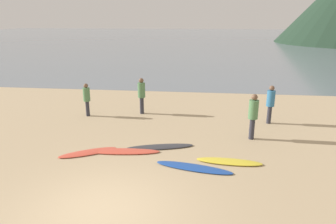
{
  "coord_description": "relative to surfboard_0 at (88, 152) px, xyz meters",
  "views": [
    {
      "loc": [
        2.43,
        -6.34,
        4.64
      ],
      "look_at": [
        0.92,
        6.58,
        0.6
      ],
      "focal_mm": 33.14,
      "sensor_mm": 36.0,
      "label": 1
    }
  ],
  "objects": [
    {
      "name": "ground_plane",
      "position": [
        1.54,
        6.72,
        -0.13
      ],
      "size": [
        120.0,
        120.0,
        0.2
      ],
      "primitive_type": "cube",
      "color": "tan",
      "rests_on": "ground"
    },
    {
      "name": "surfboard_4",
      "position": [
        4.9,
        -0.17,
        0.01
      ],
      "size": [
        2.18,
        0.65,
        0.08
      ],
      "primitive_type": "ellipsoid",
      "rotation": [
        0.0,
        0.0,
        -0.07
      ],
      "color": "yellow",
      "rests_on": "ground"
    },
    {
      "name": "person_3",
      "position": [
        6.95,
        4.04,
        0.99
      ],
      "size": [
        0.35,
        0.35,
        1.74
      ],
      "rotation": [
        0.0,
        0.0,
        4.92
      ],
      "color": "#2D2D38",
      "rests_on": "ground"
    },
    {
      "name": "ocean_water",
      "position": [
        1.54,
        59.58,
        -0.03
      ],
      "size": [
        140.0,
        100.0,
        0.01
      ],
      "primitive_type": "cube",
      "color": "slate",
      "rests_on": "ground"
    },
    {
      "name": "surfboard_0",
      "position": [
        0.0,
        0.0,
        0.0
      ],
      "size": [
        2.01,
        1.45,
        0.07
      ],
      "primitive_type": "ellipsoid",
      "rotation": [
        0.0,
        0.0,
        0.52
      ],
      "color": "#D84C38",
      "rests_on": "ground"
    },
    {
      "name": "person_1",
      "position": [
        0.98,
        4.83,
        1.02
      ],
      "size": [
        0.36,
        0.36,
        1.78
      ],
      "rotation": [
        0.0,
        0.0,
        2.37
      ],
      "color": "#2D2D38",
      "rests_on": "ground"
    },
    {
      "name": "surfboard_3",
      "position": [
        3.75,
        -0.71,
        0.0
      ],
      "size": [
        2.55,
        1.01,
        0.07
      ],
      "primitive_type": "ellipsoid",
      "rotation": [
        0.0,
        0.0,
        -0.21
      ],
      "color": "#1E479E",
      "rests_on": "ground"
    },
    {
      "name": "person_0",
      "position": [
        5.91,
        2.05,
        1.04
      ],
      "size": [
        0.37,
        0.37,
        1.82
      ],
      "rotation": [
        0.0,
        0.0,
        5.77
      ],
      "color": "#2D2D38",
      "rests_on": "ground"
    },
    {
      "name": "surfboard_2",
      "position": [
        2.45,
        0.78,
        0.0
      ],
      "size": [
        2.54,
        1.1,
        0.07
      ],
      "primitive_type": "ellipsoid",
      "rotation": [
        0.0,
        0.0,
        0.25
      ],
      "color": "#333338",
      "rests_on": "ground"
    },
    {
      "name": "person_2",
      "position": [
        -1.55,
        4.15,
        0.91
      ],
      "size": [
        0.32,
        0.32,
        1.6
      ],
      "rotation": [
        0.0,
        0.0,
        1.37
      ],
      "color": "#2D2D38",
      "rests_on": "ground"
    },
    {
      "name": "surfboard_1",
      "position": [
        1.21,
        0.23,
        0.0
      ],
      "size": [
        2.65,
        0.78,
        0.07
      ],
      "primitive_type": "ellipsoid",
      "rotation": [
        0.0,
        0.0,
        0.1
      ],
      "color": "#D84C38",
      "rests_on": "ground"
    }
  ]
}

